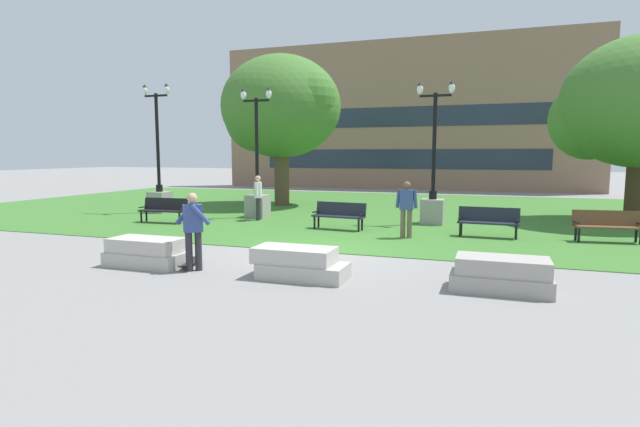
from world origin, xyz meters
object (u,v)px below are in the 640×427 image
Objects in this scene: person_skateboarder at (193,227)px; lamp_post_right at (257,192)px; concrete_block_left at (299,264)px; person_bystander_near_lawn at (258,195)px; park_bench_far_right at (339,214)px; lamp_post_center at (433,196)px; person_bystander_far_lawn at (407,206)px; park_bench_near_right at (607,224)px; park_bench_near_left at (488,220)px; lamp_post_left at (159,187)px; skateboard at (190,263)px; concrete_block_center at (147,253)px; park_bench_far_left at (164,209)px; concrete_block_right at (501,275)px.

lamp_post_right reaches higher than person_skateboarder.
person_bystander_near_lawn is (-4.79, 7.88, 0.68)m from concrete_block_left.
lamp_post_center is (2.82, 2.36, 0.51)m from park_bench_far_right.
person_bystander_far_lawn is (1.26, 5.62, 0.68)m from concrete_block_left.
person_skateboarder is 0.92× the size of park_bench_near_right.
park_bench_near_left and park_bench_far_right have the same top height.
person_bystander_far_lawn reaches higher than park_bench_near_right.
skateboard is at bearing -49.91° from lamp_post_left.
park_bench_near_left is at bearing 48.23° from person_skateboarder.
person_bystander_near_lawn is at bearing -10.22° from lamp_post_left.
concrete_block_center is 0.99× the size of park_bench_near_left.
park_bench_far_left is at bearing 123.42° from concrete_block_center.
lamp_post_right is at bearing -1.62° from lamp_post_left.
park_bench_near_left is at bearing 92.70° from concrete_block_right.
park_bench_near_right reaches higher than concrete_block_center.
park_bench_near_right is (9.57, 6.65, 0.45)m from skateboard.
skateboard is at bearing -178.68° from concrete_block_right.
park_bench_near_left is 0.98× the size of park_bench_far_right.
concrete_block_right is 0.98× the size of park_bench_far_left.
concrete_block_left is 0.38× the size of lamp_post_center.
park_bench_far_left reaches higher than concrete_block_right.
lamp_post_center reaches higher than park_bench_far_right.
concrete_block_right is at bearing -42.50° from lamp_post_right.
park_bench_near_left is at bearing -8.51° from person_bystander_near_lawn.
park_bench_far_right is 9.13m from lamp_post_left.
park_bench_near_left reaches higher than concrete_block_center.
park_bench_far_left is at bearing -163.06° from lamp_post_center.
lamp_post_left is (-6.29, 8.88, 0.81)m from concrete_block_center.
park_bench_far_left is 1.07× the size of person_bystander_near_lawn.
concrete_block_center and concrete_block_left have the same top height.
park_bench_near_left is (-0.30, 6.30, 0.23)m from concrete_block_right.
concrete_block_center is 1.05× the size of person_skateboarder.
park_bench_far_left is (-5.38, 6.24, -0.43)m from person_skateboarder.
person_bystander_near_lawn reaches higher than person_skateboarder.
lamp_post_left is 1.07× the size of lamp_post_right.
park_bench_far_left is 0.36× the size of lamp_post_right.
concrete_block_center is 0.98× the size of park_bench_far_left.
concrete_block_right is (3.91, 0.32, 0.00)m from concrete_block_left.
lamp_post_center is at bearing 63.57° from skateboard.
park_bench_near_right is 5.65m from lamp_post_center.
lamp_post_right is at bearing 106.31° from skateboard.
skateboard is 0.61× the size of person_bystander_near_lawn.
park_bench_far_left is (-7.80, 6.11, 0.23)m from concrete_block_left.
person_skateboarder is 9.25m from lamp_post_right.
park_bench_far_left is 9.90m from lamp_post_center.
concrete_block_right reaches higher than skateboard.
park_bench_far_left is (-5.07, 5.95, 0.45)m from skateboard.
concrete_block_left is at bearing -100.46° from lamp_post_center.
lamp_post_left is (-13.62, 2.20, 0.58)m from park_bench_near_left.
person_bystander_far_lawn is at bearing -167.91° from park_bench_near_right.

